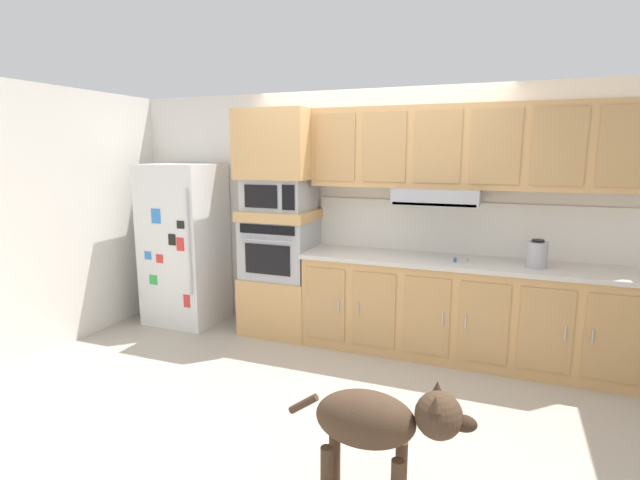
{
  "coord_description": "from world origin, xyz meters",
  "views": [
    {
      "loc": [
        1.24,
        -3.68,
        1.89
      ],
      "look_at": [
        -0.41,
        0.56,
        1.05
      ],
      "focal_mm": 27.01,
      "sensor_mm": 36.0,
      "label": 1
    }
  ],
  "objects": [
    {
      "name": "backsplash_panel",
      "position": [
        0.89,
        1.04,
        1.17
      ],
      "size": [
        2.92,
        0.02,
        0.5
      ],
      "primitive_type": "cube",
      "color": "white",
      "rests_on": "countertop_slab"
    },
    {
      "name": "back_kitchen_wall",
      "position": [
        0.0,
        1.11,
        1.25
      ],
      "size": [
        6.2,
        0.12,
        2.5
      ],
      "primitive_type": "cube",
      "color": "silver",
      "rests_on": "ground"
    },
    {
      "name": "microwave",
      "position": [
        -0.92,
        0.75,
        1.46
      ],
      "size": [
        0.64,
        0.54,
        0.32
      ],
      "color": "#A8AAAF",
      "rests_on": "appliance_mid_shelf"
    },
    {
      "name": "side_panel_left",
      "position": [
        -2.8,
        0.0,
        1.25
      ],
      "size": [
        0.12,
        7.1,
        2.5
      ],
      "primitive_type": "cube",
      "color": "silver",
      "rests_on": "ground"
    },
    {
      "name": "built_in_oven",
      "position": [
        -0.92,
        0.75,
        0.9
      ],
      "size": [
        0.7,
        0.62,
        0.6
      ],
      "color": "#A8AAAF",
      "rests_on": "oven_base_cabinet"
    },
    {
      "name": "upper_cabinet_with_hood",
      "position": [
        0.87,
        0.87,
        1.9
      ],
      "size": [
        2.88,
        0.48,
        0.88
      ],
      "color": "tan",
      "rests_on": "backsplash_panel"
    },
    {
      "name": "electric_kettle",
      "position": [
        1.51,
        0.7,
        1.03
      ],
      "size": [
        0.17,
        0.17,
        0.24
      ],
      "color": "#A8AAAF",
      "rests_on": "countertop_slab"
    },
    {
      "name": "oven_base_cabinet",
      "position": [
        -0.92,
        0.75,
        0.3
      ],
      "size": [
        0.74,
        0.62,
        0.6
      ],
      "primitive_type": "cube",
      "color": "tan",
      "rests_on": "ground"
    },
    {
      "name": "appliance_mid_shelf",
      "position": [
        -0.92,
        0.75,
        1.25
      ],
      "size": [
        0.74,
        0.62,
        0.1
      ],
      "primitive_type": "cube",
      "color": "tan",
      "rests_on": "built_in_oven"
    },
    {
      "name": "dog",
      "position": [
        0.69,
        -1.38,
        0.47
      ],
      "size": [
        1.01,
        0.35,
        0.71
      ],
      "rotation": [
        0.0,
        0.0,
        0.08
      ],
      "color": "#473323",
      "rests_on": "ground"
    },
    {
      "name": "refrigerator",
      "position": [
        -2.07,
        0.68,
        0.88
      ],
      "size": [
        0.76,
        0.73,
        1.76
      ],
      "color": "white",
      "rests_on": "ground"
    },
    {
      "name": "countertop_slab",
      "position": [
        0.89,
        0.75,
        0.9
      ],
      "size": [
        2.92,
        0.64,
        0.04
      ],
      "primitive_type": "cube",
      "color": "beige",
      "rests_on": "lower_cabinet_run"
    },
    {
      "name": "ground_plane",
      "position": [
        0.0,
        0.0,
        0.0
      ],
      "size": [
        9.6,
        9.6,
        0.0
      ],
      "primitive_type": "plane",
      "color": "#B2A899"
    },
    {
      "name": "appliance_upper_cabinet",
      "position": [
        -0.92,
        0.75,
        1.96
      ],
      "size": [
        0.74,
        0.62,
        0.68
      ],
      "primitive_type": "cube",
      "color": "tan",
      "rests_on": "microwave"
    },
    {
      "name": "screwdriver",
      "position": [
        0.86,
        0.69,
        0.93
      ],
      "size": [
        0.13,
        0.12,
        0.03
      ],
      "color": "blue",
      "rests_on": "countertop_slab"
    },
    {
      "name": "lower_cabinet_run",
      "position": [
        0.89,
        0.75,
        0.44
      ],
      "size": [
        2.88,
        0.63,
        0.88
      ],
      "color": "tan",
      "rests_on": "ground"
    }
  ]
}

